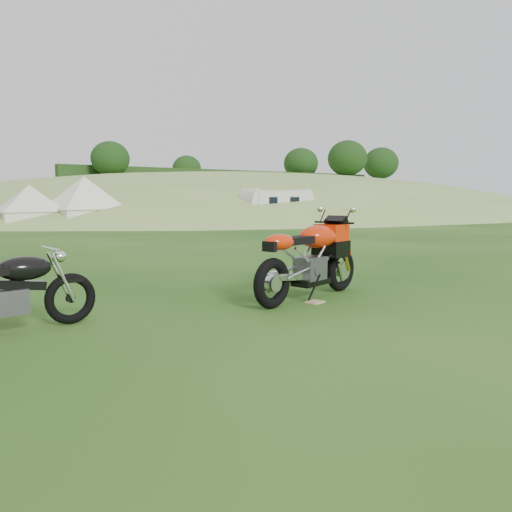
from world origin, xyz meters
TOP-DOWN VIEW (x-y plane):
  - ground at (0.00, 0.00)m, footprint 120.00×120.00m
  - hillside at (24.00, 40.00)m, footprint 80.00×64.00m
  - hedgerow at (24.00, 40.00)m, footprint 36.00×1.20m
  - sport_motorcycle at (1.02, 0.49)m, footprint 2.29×1.11m
  - plywood_board at (0.92, 0.24)m, footprint 0.29×0.26m
  - vintage_moto_a at (-2.85, 0.79)m, footprint 1.88×0.67m
  - tent_left at (0.76, 21.36)m, footprint 2.63×2.63m
  - tent_mid at (3.20, 20.76)m, footprint 3.36×3.36m
  - caravan at (12.67, 17.37)m, footprint 4.12×2.03m

SIDE VIEW (x-z plane):
  - ground at x=0.00m, z-range 0.00..0.00m
  - hillside at x=24.00m, z-range -4.00..4.00m
  - hedgerow at x=24.00m, z-range -4.30..4.30m
  - plywood_board at x=0.92m, z-range 0.00..0.02m
  - vintage_moto_a at x=-2.85m, z-range 0.00..0.97m
  - sport_motorcycle at x=1.02m, z-range 0.00..1.33m
  - caravan at x=12.67m, z-range 0.00..1.88m
  - tent_left at x=0.76m, z-range 0.00..2.28m
  - tent_mid at x=3.20m, z-range 0.00..2.57m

